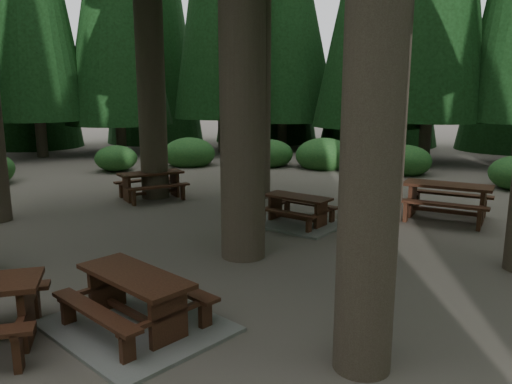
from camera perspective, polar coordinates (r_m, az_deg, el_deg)
The scene contains 6 objects.
ground at distance 9.97m, azimuth -6.03°, elevation -6.85°, with size 80.00×80.00×0.00m, color #595248.
picnic_table_a at distance 7.05m, azimuth -13.54°, elevation -12.95°, with size 2.67×2.38×0.78m.
picnic_table_b at distance 14.84m, azimuth -11.89°, elevation 1.22°, with size 2.17×2.30×0.78m.
picnic_table_c at distance 11.86m, azimuth 4.74°, elevation -2.66°, with size 2.24×1.94×0.69m.
picnic_table_d at distance 13.07m, azimuth 20.97°, elevation -0.43°, with size 2.06×1.67×0.89m.
shrub_ring at distance 10.09m, azimuth -0.33°, elevation -4.17°, with size 23.86×24.64×1.49m.
Camera 1 is at (5.51, -7.68, 3.17)m, focal length 35.00 mm.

